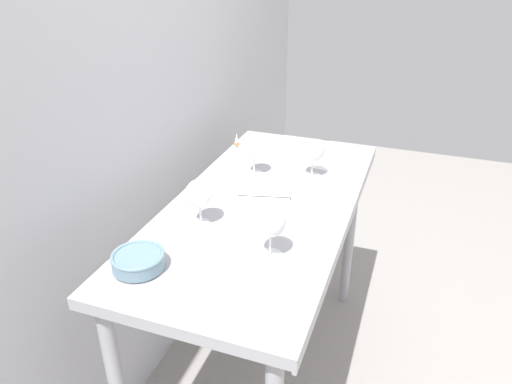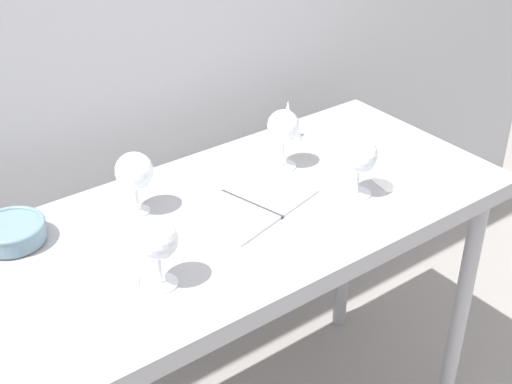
# 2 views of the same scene
# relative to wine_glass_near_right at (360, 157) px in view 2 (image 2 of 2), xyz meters

# --- Properties ---
(back_wall) EXTENTS (3.80, 0.04, 2.60)m
(back_wall) POSITION_rel_wine_glass_near_right_xyz_m (-0.28, 0.61, 0.29)
(back_wall) COLOR silver
(back_wall) RESTS_ON ground_plane
(steel_counter) EXTENTS (1.40, 0.65, 0.90)m
(steel_counter) POSITION_rel_wine_glass_near_right_xyz_m (-0.28, 0.12, -0.22)
(steel_counter) COLOR #A3A3A8
(steel_counter) RESTS_ON ground_plane
(wine_glass_near_right) EXTENTS (0.09, 0.09, 0.16)m
(wine_glass_near_right) POSITION_rel_wine_glass_near_right_xyz_m (0.00, 0.00, 0.00)
(wine_glass_near_right) COLOR white
(wine_glass_near_right) RESTS_ON steel_counter
(wine_glass_near_left) EXTENTS (0.09, 0.09, 0.17)m
(wine_glass_near_left) POSITION_rel_wine_glass_near_right_xyz_m (-0.60, -0.02, 0.01)
(wine_glass_near_left) COLOR white
(wine_glass_near_left) RESTS_ON steel_counter
(wine_glass_far_left) EXTENTS (0.09, 0.09, 0.16)m
(wine_glass_far_left) POSITION_rel_wine_glass_near_right_xyz_m (-0.50, 0.27, 0.00)
(wine_glass_far_left) COLOR white
(wine_glass_far_left) RESTS_ON steel_counter
(wine_glass_far_right) EXTENTS (0.09, 0.09, 0.17)m
(wine_glass_far_right) POSITION_rel_wine_glass_near_right_xyz_m (-0.06, 0.23, 0.01)
(wine_glass_far_right) COLOR white
(wine_glass_far_right) RESTS_ON steel_counter
(open_notebook) EXTENTS (0.36, 0.27, 0.01)m
(open_notebook) POSITION_rel_wine_glass_near_right_xyz_m (-0.25, 0.12, -0.11)
(open_notebook) COLOR white
(open_notebook) RESTS_ON steel_counter
(tasting_sheet_upper) EXTENTS (0.21, 0.25, 0.00)m
(tasting_sheet_upper) POSITION_rel_wine_glass_near_right_xyz_m (0.17, 0.05, -0.11)
(tasting_sheet_upper) COLOR white
(tasting_sheet_upper) RESTS_ON steel_counter
(tasting_sheet_lower) EXTENTS (0.26, 0.30, 0.00)m
(tasting_sheet_lower) POSITION_rel_wine_glass_near_right_xyz_m (-0.67, 0.14, -0.11)
(tasting_sheet_lower) COLOR white
(tasting_sheet_lower) RESTS_ON steel_counter
(tasting_bowl) EXTENTS (0.16, 0.16, 0.05)m
(tasting_bowl) POSITION_rel_wine_glass_near_right_xyz_m (-0.80, 0.33, -0.08)
(tasting_bowl) COLOR beige
(tasting_bowl) RESTS_ON steel_counter
(decanter_funnel) EXTENTS (0.09, 0.09, 0.13)m
(decanter_funnel) POSITION_rel_wine_glass_near_right_xyz_m (0.05, 0.36, -0.07)
(decanter_funnel) COLOR silver
(decanter_funnel) RESTS_ON steel_counter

